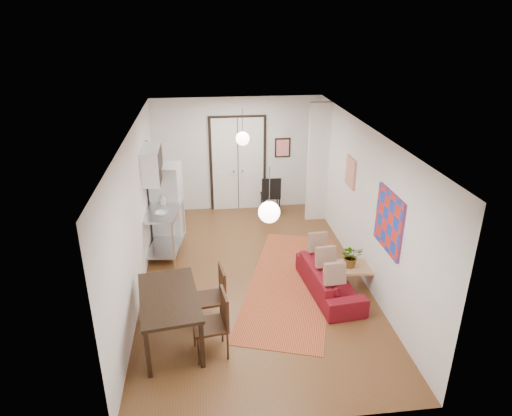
{
  "coord_description": "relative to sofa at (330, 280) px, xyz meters",
  "views": [
    {
      "loc": [
        -0.85,
        -7.64,
        4.75
      ],
      "look_at": [
        0.11,
        0.48,
        1.25
      ],
      "focal_mm": 32.0,
      "sensor_mm": 36.0,
      "label": 1
    }
  ],
  "objects": [
    {
      "name": "poster_back",
      "position": [
        -0.18,
        4.17,
        1.33
      ],
      "size": [
        0.4,
        0.03,
        0.5
      ],
      "primitive_type": "cube",
      "color": "red",
      "rests_on": "wall_back"
    },
    {
      "name": "pendant_front",
      "position": [
        -1.33,
        -1.3,
        1.98
      ],
      "size": [
        0.3,
        0.3,
        0.8
      ],
      "color": "white",
      "rests_on": "ceiling"
    },
    {
      "name": "bowl",
      "position": [
        -3.08,
        1.59,
        0.79
      ],
      "size": [
        0.28,
        0.28,
        0.06
      ],
      "primitive_type": "imported",
      "rotation": [
        0.0,
        0.0,
        -0.18
      ],
      "color": "silver",
      "rests_on": "kitchen_counter"
    },
    {
      "name": "stub_partition",
      "position": [
        0.52,
        3.25,
        1.18
      ],
      "size": [
        0.5,
        0.1,
        2.9
      ],
      "primitive_type": "cube",
      "color": "silver",
      "rests_on": "floor"
    },
    {
      "name": "wall_right",
      "position": [
        0.77,
        0.7,
        1.18
      ],
      "size": [
        0.02,
        7.0,
        2.9
      ],
      "primitive_type": "cube",
      "color": "silver",
      "rests_on": "floor"
    },
    {
      "name": "kitchen_counter",
      "position": [
        -3.07,
        1.89,
        0.41
      ],
      "size": [
        0.85,
        1.42,
        1.03
      ],
      "rotation": [
        0.0,
        0.0,
        -0.14
      ],
      "color": "silver",
      "rests_on": "floor"
    },
    {
      "name": "wall_left",
      "position": [
        -3.43,
        0.7,
        1.18
      ],
      "size": [
        0.02,
        7.0,
        2.9
      ],
      "primitive_type": "cube",
      "color": "silver",
      "rests_on": "floor"
    },
    {
      "name": "painting_abstract",
      "position": [
        0.75,
        1.5,
        1.53
      ],
      "size": [
        0.05,
        0.5,
        0.6
      ],
      "primitive_type": "cube",
      "color": "beige",
      "rests_on": "wall_right"
    },
    {
      "name": "wall_front",
      "position": [
        -1.33,
        -2.8,
        1.18
      ],
      "size": [
        4.2,
        0.02,
        2.9
      ],
      "primitive_type": "cube",
      "color": "silver",
      "rests_on": "floor"
    },
    {
      "name": "potted_plant",
      "position": [
        0.42,
        0.14,
        0.39
      ],
      "size": [
        0.42,
        0.37,
        0.43
      ],
      "primitive_type": "imported",
      "rotation": [
        0.0,
        0.0,
        -0.09
      ],
      "color": "#345C29",
      "rests_on": "coffee_table"
    },
    {
      "name": "coffee_table",
      "position": [
        0.4,
        0.14,
        0.11
      ],
      "size": [
        1.04,
        0.64,
        0.44
      ],
      "rotation": [
        0.0,
        0.0,
        -0.09
      ],
      "color": "tan",
      "rests_on": "floor"
    },
    {
      "name": "fridge",
      "position": [
        -3.03,
        2.56,
        0.61
      ],
      "size": [
        0.7,
        0.7,
        1.76
      ],
      "primitive_type": "cube",
      "rotation": [
        0.0,
        0.0,
        -0.14
      ],
      "color": "silver",
      "rests_on": "floor"
    },
    {
      "name": "wall_cabinet",
      "position": [
        -3.25,
        2.2,
        1.63
      ],
      "size": [
        0.35,
        1.0,
        0.7
      ],
      "primitive_type": "cube",
      "color": "white",
      "rests_on": "wall_left"
    },
    {
      "name": "dining_table",
      "position": [
        -2.81,
        -1.03,
        0.47
      ],
      "size": [
        1.07,
        1.62,
        0.84
      ],
      "rotation": [
        0.0,
        0.0,
        0.14
      ],
      "color": "black",
      "rests_on": "floor"
    },
    {
      "name": "kilim_rug",
      "position": [
        -0.65,
        0.41,
        -0.26
      ],
      "size": [
        2.61,
        4.22,
        0.01
      ],
      "primitive_type": "cube",
      "rotation": [
        0.0,
        0.0,
        -0.31
      ],
      "color": "#B9542E",
      "rests_on": "floor"
    },
    {
      "name": "ceiling",
      "position": [
        -1.33,
        0.7,
        2.63
      ],
      "size": [
        4.2,
        7.0,
        0.02
      ],
      "primitive_type": "cube",
      "color": "silver",
      "rests_on": "wall_back"
    },
    {
      "name": "floor",
      "position": [
        -1.33,
        0.7,
        -0.27
      ],
      "size": [
        7.0,
        7.0,
        0.0
      ],
      "primitive_type": "plane",
      "color": "brown",
      "rests_on": "ground"
    },
    {
      "name": "pendant_back",
      "position": [
        -1.33,
        2.7,
        1.98
      ],
      "size": [
        0.3,
        0.3,
        0.8
      ],
      "color": "white",
      "rests_on": "ceiling"
    },
    {
      "name": "dining_chair_near",
      "position": [
        -2.21,
        -0.58,
        0.33
      ],
      "size": [
        0.56,
        0.74,
        1.03
      ],
      "rotation": [
        0.0,
        0.0,
        -1.43
      ],
      "color": "#3A2112",
      "rests_on": "floor"
    },
    {
      "name": "black_side_chair",
      "position": [
        -0.56,
        3.77,
        0.34
      ],
      "size": [
        0.49,
        0.49,
        1.04
      ],
      "rotation": [
        0.0,
        0.0,
        3.11
      ],
      "color": "black",
      "rests_on": "floor"
    },
    {
      "name": "dining_chair_far",
      "position": [
        -2.21,
        -1.28,
        0.33
      ],
      "size": [
        0.56,
        0.74,
        1.03
      ],
      "rotation": [
        0.0,
        0.0,
        -1.43
      ],
      "color": "#3A2112",
      "rests_on": "floor"
    },
    {
      "name": "painting_popart",
      "position": [
        0.75,
        -0.55,
        1.38
      ],
      "size": [
        0.05,
        1.0,
        1.0
      ],
      "primitive_type": "cube",
      "color": "red",
      "rests_on": "wall_right"
    },
    {
      "name": "soap_bottle",
      "position": [
        -3.08,
        2.14,
        0.86
      ],
      "size": [
        0.11,
        0.11,
        0.21
      ],
      "primitive_type": "imported",
      "rotation": [
        0.0,
        0.0,
        -0.18
      ],
      "color": "teal",
      "rests_on": "kitchen_counter"
    },
    {
      "name": "print_left",
      "position": [
        -3.4,
        2.7,
        1.68
      ],
      "size": [
        0.03,
        0.44,
        0.54
      ],
      "primitive_type": "cube",
      "color": "brown",
      "rests_on": "wall_left"
    },
    {
      "name": "double_doors",
      "position": [
        -1.33,
        4.16,
        0.93
      ],
      "size": [
        1.44,
        0.06,
        2.5
      ],
      "primitive_type": "cube",
      "color": "white",
      "rests_on": "wall_back"
    },
    {
      "name": "sofa",
      "position": [
        0.0,
        0.0,
        0.0
      ],
      "size": [
        0.91,
        1.91,
        0.54
      ],
      "primitive_type": "imported",
      "rotation": [
        0.0,
        0.0,
        1.68
      ],
      "color": "maroon",
      "rests_on": "floor"
    },
    {
      "name": "wall_back",
      "position": [
        -1.33,
        4.2,
        1.18
      ],
      "size": [
        4.2,
        0.02,
        2.9
      ],
      "primitive_type": "cube",
      "color": "silver",
      "rests_on": "floor"
    }
  ]
}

